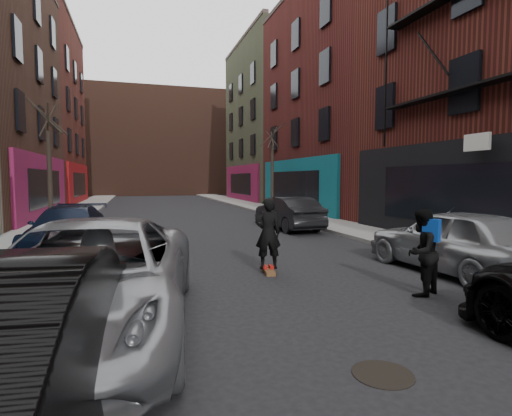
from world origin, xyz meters
TOP-DOWN VIEW (x-y plane):
  - sidewalk_left at (-6.25, 30.00)m, footprint 2.50×84.00m
  - sidewalk_right at (6.25, 30.00)m, footprint 2.50×84.00m
  - buildings_right at (13.50, 16.00)m, footprint 12.00×56.00m
  - building_far at (0.00, 56.00)m, footprint 40.00×10.00m
  - tree_left_far at (-6.20, 18.00)m, footprint 2.00×2.00m
  - tree_right_far at (6.20, 24.00)m, footprint 2.00×2.00m
  - parked_left_far at (-3.25, 4.60)m, footprint 3.51×6.22m
  - parked_left_end at (-4.60, 11.84)m, footprint 2.24×4.90m
  - parked_right_far at (4.60, 6.16)m, footprint 2.12×4.69m
  - parked_right_end at (3.80, 14.90)m, footprint 1.80×4.45m
  - skateboard at (0.37, 7.47)m, footprint 0.32×0.82m
  - skateboarder at (0.37, 7.47)m, footprint 0.66×0.48m
  - pedestrian at (2.61, 4.89)m, footprint 1.01×0.93m
  - manhole at (0.07, 2.40)m, footprint 0.72×0.72m

SIDE VIEW (x-z plane):
  - manhole at x=0.07m, z-range 0.00..0.01m
  - skateboard at x=0.37m, z-range 0.00..0.10m
  - sidewalk_left at x=-6.25m, z-range 0.00..0.13m
  - sidewalk_right at x=6.25m, z-range 0.00..0.13m
  - parked_left_end at x=-4.60m, z-range 0.00..1.39m
  - parked_right_end at x=3.80m, z-range 0.00..1.44m
  - parked_right_far at x=4.60m, z-range 0.00..1.56m
  - parked_left_far at x=-3.25m, z-range 0.00..1.64m
  - pedestrian at x=2.61m, z-range 0.01..1.67m
  - skateboarder at x=0.37m, z-range 0.10..1.79m
  - tree_left_far at x=-6.20m, z-range 0.13..6.63m
  - tree_right_far at x=6.20m, z-range 0.13..6.93m
  - building_far at x=0.00m, z-range 0.00..14.00m
  - buildings_right at x=13.50m, z-range 0.00..16.00m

